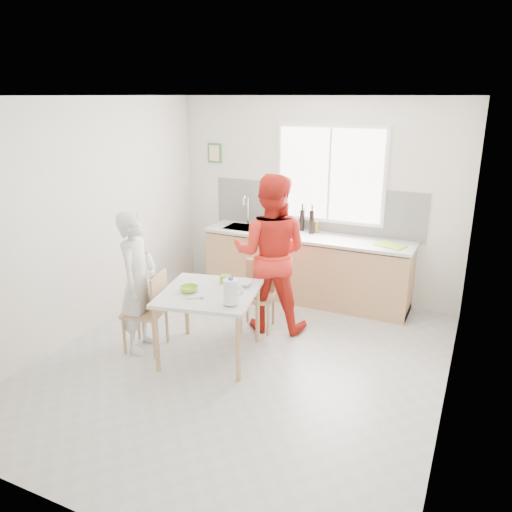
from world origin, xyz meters
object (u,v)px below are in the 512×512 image
at_px(dining_table, 209,298).
at_px(chair_far, 258,292).
at_px(bowl_green, 189,289).
at_px(wine_bottle_b, 302,220).
at_px(wine_bottle_a, 312,222).
at_px(person_white, 138,282).
at_px(bowl_white, 243,283).
at_px(chair_left, 150,308).
at_px(person_red, 271,254).
at_px(milk_jug, 231,291).

bearing_deg(dining_table, chair_far, 78.86).
relative_size(dining_table, bowl_green, 5.99).
relative_size(dining_table, wine_bottle_b, 3.84).
xyz_separation_m(chair_far, wine_bottle_a, (0.25, 1.17, 0.63)).
bearing_deg(bowl_green, person_white, -172.60).
relative_size(person_white, wine_bottle_b, 5.22).
xyz_separation_m(bowl_white, wine_bottle_b, (0.01, 1.82, 0.30)).
xyz_separation_m(dining_table, bowl_white, (0.24, 0.31, 0.10)).
relative_size(chair_left, bowl_green, 4.61).
relative_size(chair_left, chair_far, 1.07).
distance_m(wine_bottle_a, wine_bottle_b, 0.19).
relative_size(chair_far, person_white, 0.53).
relative_size(person_red, bowl_green, 9.75).
distance_m(chair_left, wine_bottle_a, 2.51).
xyz_separation_m(dining_table, wine_bottle_b, (0.25, 2.13, 0.40)).
height_order(person_white, person_red, person_red).
xyz_separation_m(chair_far, wine_bottle_b, (0.08, 1.26, 0.62)).
bearing_deg(wine_bottle_b, wine_bottle_a, -28.21).
distance_m(chair_left, bowl_white, 1.05).
relative_size(bowl_white, wine_bottle_a, 0.61).
xyz_separation_m(dining_table, person_red, (0.30, 0.92, 0.27)).
relative_size(bowl_green, milk_jug, 0.72).
distance_m(person_white, bowl_green, 0.60).
distance_m(bowl_green, milk_jug, 0.58).
relative_size(dining_table, chair_left, 1.30).
height_order(dining_table, bowl_white, bowl_white).
bearing_deg(person_white, milk_jug, -104.02).
bearing_deg(bowl_green, milk_jug, -11.61).
relative_size(chair_left, bowl_white, 4.52).
xyz_separation_m(chair_left, bowl_green, (0.48, 0.05, 0.29)).
bearing_deg(chair_far, chair_left, -141.81).
height_order(person_red, wine_bottle_b, person_red).
xyz_separation_m(bowl_green, bowl_white, (0.43, 0.40, -0.01)).
relative_size(person_white, milk_jug, 5.85).
distance_m(bowl_white, milk_jug, 0.54).
distance_m(dining_table, milk_jug, 0.48).
xyz_separation_m(chair_far, person_red, (0.13, 0.05, 0.48)).
relative_size(person_red, wine_bottle_a, 5.86).
bearing_deg(chair_far, milk_jug, -91.36).
relative_size(bowl_white, wine_bottle_b, 0.65).
bearing_deg(bowl_white, person_red, 84.36).
height_order(chair_left, wine_bottle_b, wine_bottle_b).
height_order(chair_far, bowl_white, chair_far).
height_order(bowl_white, milk_jug, milk_jug).
height_order(dining_table, milk_jug, milk_jug).
relative_size(person_white, bowl_white, 7.99).
bearing_deg(bowl_green, chair_left, -173.75).
bearing_deg(bowl_white, chair_left, -153.56).
bearing_deg(dining_table, chair_left, -167.84).
height_order(dining_table, wine_bottle_a, wine_bottle_a).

